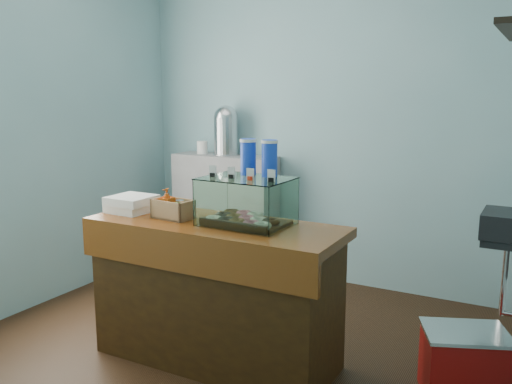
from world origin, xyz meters
The scene contains 9 objects.
ground centered at (0.00, 0.00, 0.00)m, with size 3.50×3.50×0.00m, color black.
room_shell centered at (0.03, 0.01, 1.71)m, with size 3.54×3.04×2.82m.
counter centered at (0.00, -0.25, 0.46)m, with size 1.60×0.60×0.90m.
back_shelf centered at (-0.90, 1.32, 0.55)m, with size 1.00×0.32×1.10m, color gray.
display_case centered at (0.20, -0.18, 1.07)m, with size 0.53×0.40×0.50m.
condiment_crate centered at (-0.30, -0.28, 0.97)m, with size 0.26×0.18×0.18m.
pastry_boxes centered at (-0.65, -0.26, 0.95)m, with size 0.29×0.29×0.11m.
coffee_urn centered at (-0.89, 1.34, 1.34)m, with size 0.25×0.25×0.46m.
red_cooler centered at (1.44, 0.05, 0.20)m, with size 0.54×0.49×0.39m.
Camera 1 is at (1.75, -2.94, 1.69)m, focal length 38.00 mm.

